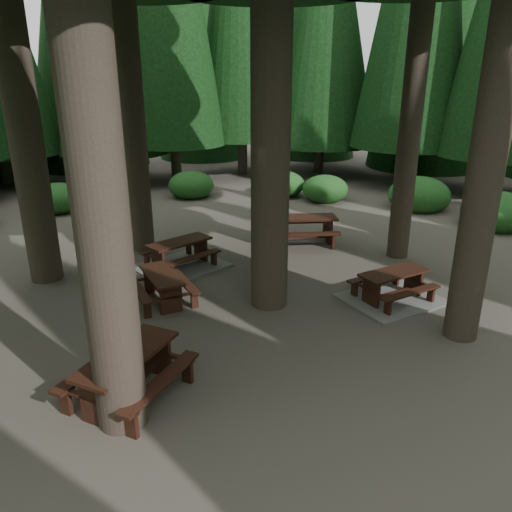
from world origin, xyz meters
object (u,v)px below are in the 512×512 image
object	(u,v)px
picnic_table_b	(162,283)
picnic_table_d	(304,225)
picnic_table_e	(128,369)
picnic_table_a	(392,291)
picnic_table_c	(180,258)

from	to	relation	value
picnic_table_b	picnic_table_d	bearing A→B (deg)	-67.80
picnic_table_d	picnic_table_e	distance (m)	8.80
picnic_table_a	picnic_table_e	size ratio (longest dim) A/B	1.00
picnic_table_d	picnic_table_e	bearing A→B (deg)	-118.74
picnic_table_a	picnic_table_b	size ratio (longest dim) A/B	1.35
picnic_table_d	picnic_table_e	size ratio (longest dim) A/B	0.94
picnic_table_a	picnic_table_b	xyz separation A→B (m)	(-5.17, 1.68, 0.23)
picnic_table_c	picnic_table_b	bearing A→B (deg)	-135.96
picnic_table_c	picnic_table_e	xyz separation A→B (m)	(-1.92, -5.59, 0.30)
picnic_table_e	picnic_table_a	bearing A→B (deg)	-30.17
picnic_table_a	picnic_table_e	xyz separation A→B (m)	(-6.27, -1.84, 0.31)
picnic_table_b	picnic_table_d	xyz separation A→B (m)	(4.93, 2.89, 0.10)
picnic_table_a	picnic_table_b	world-z (taller)	picnic_table_a
picnic_table_d	picnic_table_b	bearing A→B (deg)	-135.13
picnic_table_b	picnic_table_c	bearing A→B (deg)	-29.78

